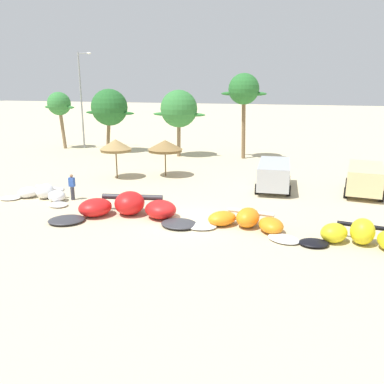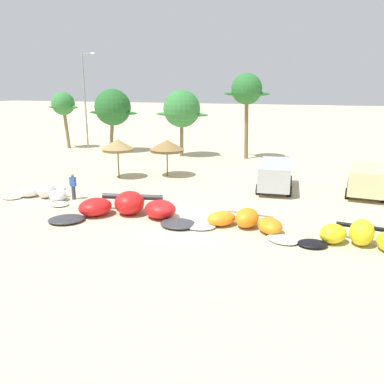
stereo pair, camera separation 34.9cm
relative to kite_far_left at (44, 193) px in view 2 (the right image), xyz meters
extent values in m
plane|color=beige|center=(9.81, -1.01, -0.35)|extent=(260.00, 260.00, 0.00)
ellipsoid|color=white|center=(-1.92, -0.62, -0.26)|extent=(1.47, 1.33, 0.18)
ellipsoid|color=white|center=(-1.14, 0.08, -0.01)|extent=(1.58, 1.61, 0.68)
ellipsoid|color=white|center=(0.02, 0.27, 0.11)|extent=(1.13, 1.31, 0.91)
ellipsoid|color=white|center=(1.14, -0.10, -0.01)|extent=(1.52, 1.59, 0.68)
ellipsoid|color=white|center=(1.80, -0.91, -0.26)|extent=(1.55, 1.45, 0.18)
cylinder|color=white|center=(0.05, 0.71, 0.21)|extent=(2.19, 0.37, 0.20)
cube|color=white|center=(0.01, 0.15, 0.11)|extent=(0.83, 0.51, 0.04)
ellipsoid|color=#333338|center=(3.97, -3.21, -0.22)|extent=(2.44, 2.37, 0.25)
ellipsoid|color=red|center=(4.84, -1.80, 0.12)|extent=(2.22, 2.34, 0.94)
ellipsoid|color=red|center=(6.50, -0.98, 0.28)|extent=(1.98, 2.16, 1.27)
ellipsoid|color=red|center=(8.35, -1.04, 0.12)|extent=(2.47, 2.46, 0.94)
ellipsoid|color=#333338|center=(9.72, -1.97, -0.22)|extent=(2.06, 1.87, 0.25)
cylinder|color=#333338|center=(6.36, -0.34, 0.44)|extent=(3.43, 1.03, 0.31)
cube|color=#333338|center=(6.54, -1.16, 0.28)|extent=(1.37, 0.92, 0.04)
ellipsoid|color=white|center=(10.86, -1.88, -0.26)|extent=(1.76, 1.46, 0.19)
ellipsoid|color=orange|center=(11.74, -1.14, 0.00)|extent=(1.87, 1.90, 0.71)
ellipsoid|color=orange|center=(13.02, -0.97, 0.13)|extent=(1.30, 1.65, 0.95)
ellipsoid|color=orange|center=(14.23, -1.42, 0.00)|extent=(1.73, 1.89, 0.71)
ellipsoid|color=white|center=(14.93, -2.33, -0.26)|extent=(1.88, 1.70, 0.19)
cylinder|color=white|center=(13.08, -0.43, 0.23)|extent=(2.41, 0.48, 0.22)
cube|color=white|center=(13.00, -1.12, 0.13)|extent=(0.93, 0.65, 0.04)
ellipsoid|color=black|center=(16.25, -2.48, -0.23)|extent=(1.51, 1.33, 0.24)
ellipsoid|color=yellow|center=(17.08, -1.79, 0.09)|extent=(1.66, 1.68, 0.87)
ellipsoid|color=yellow|center=(18.27, -1.63, 0.24)|extent=(1.20, 1.41, 1.18)
cylinder|color=black|center=(18.32, -1.18, 0.34)|extent=(2.25, 0.46, 0.20)
cube|color=black|center=(18.26, -1.76, 0.24)|extent=(0.86, 0.56, 0.04)
cylinder|color=brown|center=(1.61, 6.67, 0.77)|extent=(0.10, 0.10, 2.24)
cone|color=#9E7F4C|center=(1.61, 6.67, 2.26)|extent=(2.40, 2.40, 0.73)
cylinder|color=olive|center=(1.61, 6.67, 1.79)|extent=(2.28, 2.28, 0.20)
cylinder|color=brown|center=(4.89, 8.43, 0.70)|extent=(0.10, 0.10, 2.11)
cone|color=olive|center=(4.89, 8.43, 2.12)|extent=(2.70, 2.70, 0.71)
cylinder|color=brown|center=(4.89, 8.43, 1.66)|extent=(2.56, 2.56, 0.20)
cube|color=beige|center=(19.09, 7.48, 0.74)|extent=(2.42, 4.76, 1.50)
cube|color=black|center=(19.19, 8.74, 1.00)|extent=(2.10, 1.31, 0.56)
cylinder|color=black|center=(18.19, 8.99, -0.01)|extent=(0.30, 0.70, 0.68)
cylinder|color=black|center=(20.23, 8.82, -0.01)|extent=(0.30, 0.70, 0.68)
cylinder|color=black|center=(17.95, 6.14, -0.01)|extent=(0.30, 0.70, 0.68)
cylinder|color=black|center=(19.99, 5.97, -0.01)|extent=(0.30, 0.70, 0.68)
cube|color=#B2B7BC|center=(13.35, 6.95, 0.74)|extent=(2.45, 5.08, 1.50)
cube|color=black|center=(13.23, 8.30, 1.00)|extent=(2.08, 1.40, 0.56)
cylinder|color=black|center=(12.21, 8.38, -0.01)|extent=(0.30, 0.70, 0.68)
cylinder|color=black|center=(14.22, 8.56, -0.01)|extent=(0.30, 0.70, 0.68)
cylinder|color=black|center=(12.48, 5.34, -0.01)|extent=(0.30, 0.70, 0.68)
cylinder|color=black|center=(14.49, 5.52, -0.01)|extent=(0.30, 0.70, 0.68)
cylinder|color=#383842|center=(1.87, 0.49, 0.07)|extent=(0.24, 0.24, 0.85)
cube|color=#2D51A8|center=(1.87, 0.49, 0.78)|extent=(0.36, 0.22, 0.56)
sphere|color=#9E7051|center=(1.87, 0.49, 1.17)|extent=(0.20, 0.20, 0.20)
cylinder|color=#7F6647|center=(-11.18, 18.07, 2.10)|extent=(0.71, 0.36, 4.91)
sphere|color=#337A38|center=(-11.35, 18.07, 4.55)|extent=(2.52, 2.52, 2.52)
ellipsoid|color=#337A38|center=(-12.36, 18.07, 4.17)|extent=(1.77, 0.50, 0.36)
ellipsoid|color=#337A38|center=(-10.34, 18.07, 4.17)|extent=(1.77, 0.50, 0.36)
cylinder|color=brown|center=(-5.09, 17.49, 1.97)|extent=(0.84, 0.36, 4.65)
sphere|color=#236028|center=(-4.85, 17.49, 4.29)|extent=(3.75, 3.75, 3.75)
ellipsoid|color=#236028|center=(-6.35, 17.49, 3.73)|extent=(2.62, 0.50, 0.36)
ellipsoid|color=#236028|center=(-3.35, 17.49, 3.73)|extent=(2.62, 0.50, 0.36)
cylinder|color=#7F6647|center=(2.86, 17.17, 1.97)|extent=(0.41, 0.36, 4.65)
sphere|color=#337A38|center=(2.89, 17.17, 4.30)|extent=(3.59, 3.59, 3.59)
ellipsoid|color=#337A38|center=(1.45, 17.17, 3.76)|extent=(2.51, 0.50, 0.36)
ellipsoid|color=#337A38|center=(4.32, 17.17, 3.76)|extent=(2.51, 0.50, 0.36)
cylinder|color=brown|center=(9.11, 17.99, 2.91)|extent=(0.53, 0.36, 6.53)
sphere|color=#286B2D|center=(9.02, 17.99, 6.17)|extent=(2.87, 2.87, 2.87)
ellipsoid|color=#286B2D|center=(7.88, 17.99, 5.74)|extent=(2.01, 0.50, 0.36)
ellipsoid|color=#286B2D|center=(10.17, 17.99, 5.74)|extent=(2.01, 0.50, 0.36)
cylinder|color=gray|center=(-9.08, 18.93, 4.78)|extent=(0.18, 0.18, 10.26)
cylinder|color=gray|center=(-8.42, 18.93, 9.76)|extent=(1.32, 0.10, 0.10)
ellipsoid|color=silver|center=(-7.76, 18.93, 9.76)|extent=(0.56, 0.24, 0.20)
camera|label=1|loc=(16.15, -19.76, 6.53)|focal=37.22mm
camera|label=2|loc=(16.48, -19.65, 6.53)|focal=37.22mm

